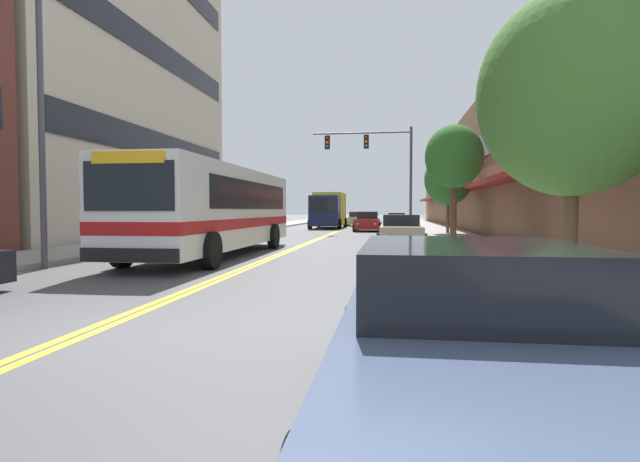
% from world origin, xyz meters
% --- Properties ---
extents(ground_plane, '(240.00, 240.00, 0.00)m').
position_xyz_m(ground_plane, '(0.00, 37.00, 0.00)').
color(ground_plane, '#4C4C4F').
extents(sidewalk_left, '(3.40, 106.00, 0.15)m').
position_xyz_m(sidewalk_left, '(-7.20, 37.00, 0.07)').
color(sidewalk_left, '#9E9B96').
rests_on(sidewalk_left, ground_plane).
extents(sidewalk_right, '(3.40, 106.00, 0.15)m').
position_xyz_m(sidewalk_right, '(7.20, 37.00, 0.07)').
color(sidewalk_right, '#9E9B96').
rests_on(sidewalk_right, ground_plane).
extents(centre_line, '(0.34, 106.00, 0.01)m').
position_xyz_m(centre_line, '(0.00, 37.00, 0.00)').
color(centre_line, yellow).
rests_on(centre_line, ground_plane).
extents(storefront_row_right, '(9.10, 68.00, 8.52)m').
position_xyz_m(storefront_row_right, '(13.13, 37.00, 4.26)').
color(storefront_row_right, brown).
rests_on(storefront_row_right, ground_plane).
extents(city_bus, '(2.81, 11.64, 2.95)m').
position_xyz_m(city_bus, '(-2.09, 11.02, 1.68)').
color(city_bus, silver).
rests_on(city_bus, ground_plane).
extents(car_navy_parked_left_mid, '(2.20, 4.65, 1.44)m').
position_xyz_m(car_navy_parked_left_mid, '(-4.43, 26.63, 0.66)').
color(car_navy_parked_left_mid, '#19234C').
rests_on(car_navy_parked_left_mid, ground_plane).
extents(car_slate_blue_parked_right_foreground, '(2.01, 4.66, 1.34)m').
position_xyz_m(car_slate_blue_parked_right_foreground, '(4.42, -2.14, 0.63)').
color(car_slate_blue_parked_right_foreground, '#475675').
rests_on(car_slate_blue_parked_right_foreground, ground_plane).
extents(car_champagne_parked_right_mid, '(2.06, 4.48, 1.35)m').
position_xyz_m(car_champagne_parked_right_mid, '(4.31, 16.67, 0.63)').
color(car_champagne_parked_right_mid, beige).
rests_on(car_champagne_parked_right_mid, ground_plane).
extents(car_black_parked_right_far, '(2.02, 4.76, 1.29)m').
position_xyz_m(car_black_parked_right_far, '(4.42, 41.86, 0.60)').
color(car_black_parked_right_far, black).
rests_on(car_black_parked_right_far, ground_plane).
extents(car_silver_moving_lead, '(2.01, 4.15, 1.39)m').
position_xyz_m(car_silver_moving_lead, '(0.66, 43.11, 0.65)').
color(car_silver_moving_lead, '#B7B7BC').
rests_on(car_silver_moving_lead, ground_plane).
extents(car_red_moving_second, '(2.00, 4.14, 1.44)m').
position_xyz_m(car_red_moving_second, '(2.19, 31.32, 0.66)').
color(car_red_moving_second, maroon).
rests_on(car_red_moving_second, ground_plane).
extents(box_truck, '(2.72, 7.12, 3.06)m').
position_xyz_m(box_truck, '(-1.47, 37.32, 1.59)').
color(box_truck, '#19234C').
rests_on(box_truck, ground_plane).
extents(traffic_signal_mast, '(6.78, 0.38, 7.16)m').
position_xyz_m(traffic_signal_mast, '(2.99, 28.69, 5.11)').
color(traffic_signal_mast, '#47474C').
rests_on(traffic_signal_mast, ground_plane).
extents(street_lamp_left_near, '(2.28, 0.28, 8.74)m').
position_xyz_m(street_lamp_left_near, '(-5.01, 6.53, 5.13)').
color(street_lamp_left_near, '#47474C').
rests_on(street_lamp_left_near, ground_plane).
extents(street_tree_right_near, '(3.66, 3.66, 5.70)m').
position_xyz_m(street_tree_right_near, '(7.37, 4.82, 3.83)').
color(street_tree_right_near, brown).
rests_on(street_tree_right_near, sidewalk_right).
extents(street_tree_right_mid, '(2.49, 2.49, 5.10)m').
position_xyz_m(street_tree_right_mid, '(6.56, 16.64, 3.85)').
color(street_tree_right_mid, brown).
rests_on(street_tree_right_mid, sidewalk_right).
extents(street_tree_right_far, '(2.88, 2.88, 4.88)m').
position_xyz_m(street_tree_right_far, '(7.33, 25.73, 3.44)').
color(street_tree_right_far, brown).
rests_on(street_tree_right_far, sidewalk_right).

